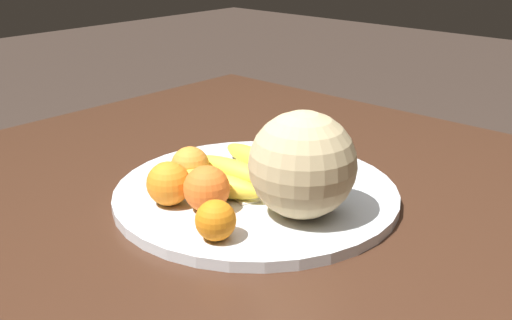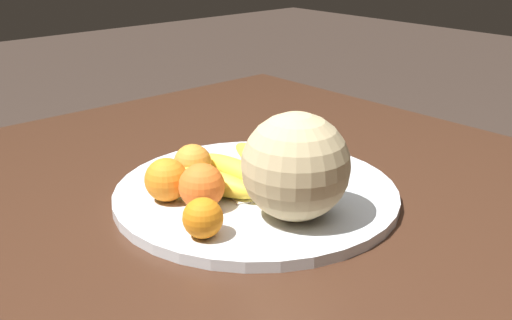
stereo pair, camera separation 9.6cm
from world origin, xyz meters
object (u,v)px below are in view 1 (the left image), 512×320
object	(u,v)px
banana_bunch	(238,172)
fruit_bowl	(256,193)
melon	(302,165)
kitchen_table	(296,251)
orange_front_left	(207,189)
orange_mid_center	(169,183)
orange_back_left	(215,220)
orange_front_right	(190,165)
produce_tag	(239,192)

from	to	relation	value
banana_bunch	fruit_bowl	bearing A→B (deg)	-176.02
fruit_bowl	melon	size ratio (longest dim) A/B	2.92
kitchen_table	orange_front_left	world-z (taller)	orange_front_left
orange_mid_center	orange_back_left	bearing A→B (deg)	167.22
fruit_bowl	orange_front_left	xyz separation A→B (m)	(0.00, 0.11, 0.04)
melon	orange_back_left	size ratio (longest dim) A/B	2.79
orange_front_right	produce_tag	distance (m)	0.10
orange_front_left	melon	bearing A→B (deg)	-143.37
banana_bunch	orange_mid_center	bearing A→B (deg)	77.69
orange_front_left	orange_front_right	bearing A→B (deg)	-28.62
kitchen_table	orange_mid_center	size ratio (longest dim) A/B	21.33
orange_back_left	produce_tag	world-z (taller)	orange_back_left
kitchen_table	banana_bunch	distance (m)	0.16
kitchen_table	melon	xyz separation A→B (m)	(-0.04, 0.04, 0.18)
orange_front_right	produce_tag	world-z (taller)	orange_front_right
orange_back_left	orange_mid_center	bearing A→B (deg)	-12.78
melon	orange_front_right	xyz separation A→B (m)	(0.21, 0.03, -0.05)
kitchen_table	orange_front_right	xyz separation A→B (m)	(0.17, 0.07, 0.13)
fruit_bowl	melon	world-z (taller)	melon
orange_front_right	produce_tag	bearing A→B (deg)	-162.96
banana_bunch	produce_tag	distance (m)	0.04
fruit_bowl	produce_tag	bearing A→B (deg)	74.19
kitchen_table	orange_mid_center	distance (m)	0.24
melon	orange_front_left	size ratio (longest dim) A/B	2.25
kitchen_table	orange_front_right	distance (m)	0.22
banana_bunch	orange_mid_center	world-z (taller)	orange_mid_center
melon	orange_back_left	bearing A→B (deg)	73.69
banana_bunch	kitchen_table	bearing A→B (deg)	-171.60
fruit_bowl	produce_tag	size ratio (longest dim) A/B	4.59
melon	orange_front_right	size ratio (longest dim) A/B	2.49
orange_front_left	orange_front_right	world-z (taller)	orange_front_left
melon	orange_mid_center	world-z (taller)	melon
banana_bunch	orange_front_right	distance (m)	0.08
orange_mid_center	produce_tag	distance (m)	0.12
kitchen_table	orange_back_left	size ratio (longest dim) A/B	25.64
kitchen_table	melon	world-z (taller)	melon
kitchen_table	banana_bunch	world-z (taller)	banana_bunch
orange_front_right	orange_mid_center	bearing A→B (deg)	115.10
produce_tag	orange_front_right	bearing A→B (deg)	39.57
banana_bunch	orange_front_right	xyz separation A→B (m)	(0.06, 0.05, 0.01)
banana_bunch	orange_front_left	xyz separation A→B (m)	(-0.04, 0.10, 0.02)
fruit_bowl	orange_front_left	distance (m)	0.12
kitchen_table	fruit_bowl	bearing A→B (deg)	12.87
orange_front_left	orange_front_right	distance (m)	0.11
orange_front_left	orange_back_left	size ratio (longest dim) A/B	1.24
melon	banana_bunch	bearing A→B (deg)	-7.56
banana_bunch	produce_tag	size ratio (longest dim) A/B	2.08
orange_front_left	orange_mid_center	bearing A→B (deg)	22.52
melon	orange_mid_center	xyz separation A→B (m)	(0.17, 0.11, -0.05)
fruit_bowl	melon	xyz separation A→B (m)	(-0.11, 0.02, 0.09)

